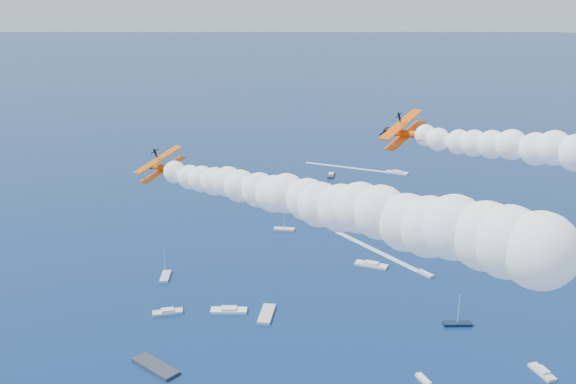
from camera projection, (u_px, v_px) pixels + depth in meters
The scene contains 5 objects.
biplane_lead at pixel (407, 134), 94.03m from camera, with size 7.64×8.56×5.16m, color #F45205, non-canonical shape.
biplane_trail at pixel (164, 168), 89.60m from camera, with size 6.66×7.47×4.50m, color #D65504, non-canonical shape.
smoke_trail_trail at pixel (314, 201), 70.16m from camera, with size 55.33×13.00×10.56m, color white, non-canonical shape.
spectator_boats at pixel (505, 288), 184.21m from camera, with size 217.45×171.03×0.70m.
boat_wakes at pixel (432, 233), 224.27m from camera, with size 151.87×101.19×0.04m.
Camera 1 is at (48.69, -55.65, 82.47)m, focal length 41.84 mm.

